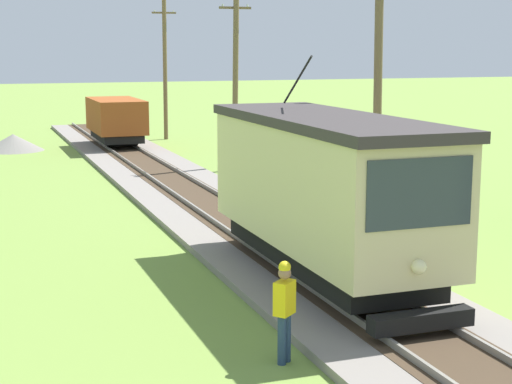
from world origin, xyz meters
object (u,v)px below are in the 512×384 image
Objects in this scene: utility_pole_mid at (378,87)px; track_worker at (284,307)px; utility_pole_far at (235,77)px; utility_pole_distant at (165,67)px; freight_car at (116,120)px; gravel_pile at (13,142)px; red_tram at (325,189)px; second_worker at (431,229)px.

track_worker is at bearing -126.44° from utility_pole_mid.
utility_pole_far is 0.96× the size of utility_pole_distant.
freight_car is at bearing 99.09° from utility_pole_mid.
utility_pole_mid is at bearing 103.88° from track_worker.
red_tram is at bearing -79.28° from gravel_pile.
red_tram is 3.22m from second_worker.
utility_pole_far reaches higher than track_worker.
utility_pole_distant reaches higher than utility_pole_far.
utility_pole_far is at bearing -90.00° from utility_pole_distant.
gravel_pile is (-8.71, -2.45, -3.77)m from utility_pole_distant.
utility_pole_mid is 1.04× the size of utility_pole_far.
track_worker reaches higher than gravel_pile.
utility_pole_far reaches higher than second_worker.
red_tram is 26.28m from freight_car.
second_worker is at bearing -83.47° from freight_car.
red_tram reaches higher than freight_car.
freight_car reaches higher than track_worker.
utility_pole_distant is (3.53, 3.56, 2.64)m from freight_car.
utility_pole_far is at bearing 90.00° from utility_pole_mid.
utility_pole_mid reaches higher than track_worker.
utility_pole_distant is at bearing 15.74° from gravel_pile.
second_worker is at bearing -91.08° from utility_pole_distant.
red_tram is 4.92m from track_worker.
red_tram reaches higher than track_worker.
freight_car is 30.42m from track_worker.
utility_pole_far is (0.00, 12.73, -0.15)m from utility_pole_mid.
utility_pole_distant is 29.69m from second_worker.
second_worker is (-0.56, -16.63, -3.05)m from utility_pole_far.
second_worker is (-0.56, -3.89, -3.19)m from utility_pole_mid.
freight_car is 10.28m from utility_pole_far.
utility_pole_far is 14.06m from gravel_pile.
second_worker is at bearing -91.92° from utility_pole_far.
freight_car reaches higher than second_worker.
utility_pole_distant is at bearing 45.25° from freight_car.
gravel_pile is (-5.18, 27.38, -1.76)m from red_tram.
red_tram is at bearing -96.74° from utility_pole_distant.
utility_pole_far reaches higher than gravel_pile.
red_tram is 1.64× the size of freight_car.
track_worker is at bearing -85.23° from gravel_pile.
utility_pole_distant is (-0.00, 12.89, 0.17)m from utility_pole_far.
track_worker is (2.62, -31.41, 0.55)m from gravel_pile.
track_worker is at bearing 114.71° from second_worker.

